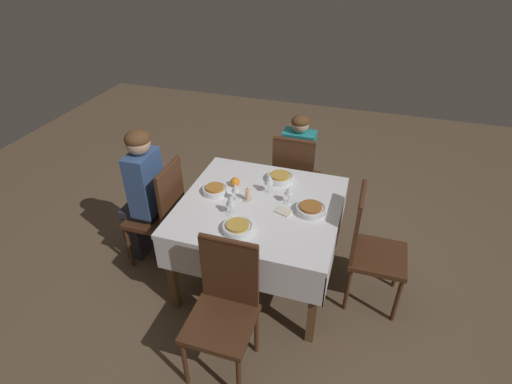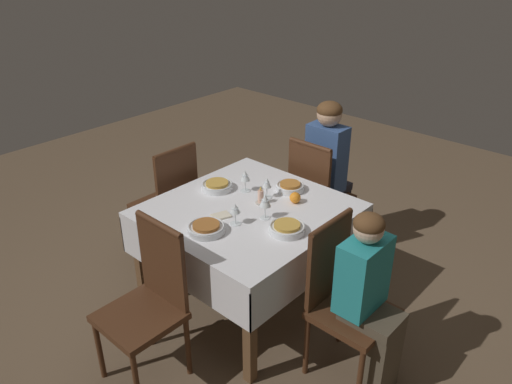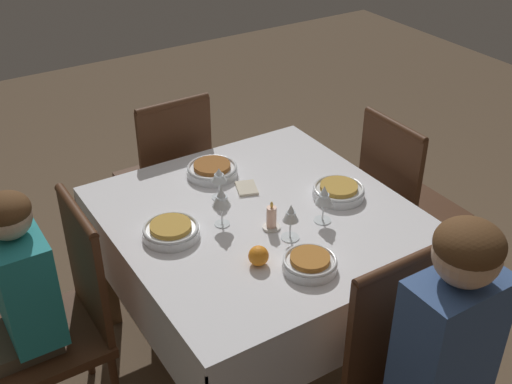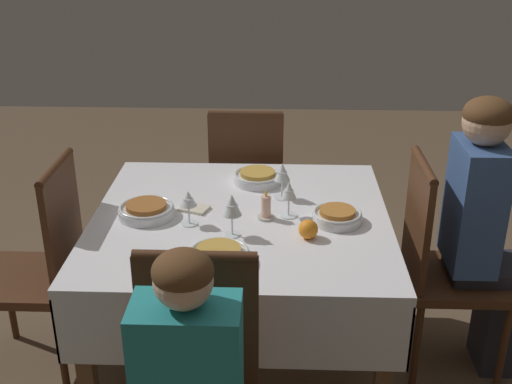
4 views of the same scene
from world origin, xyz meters
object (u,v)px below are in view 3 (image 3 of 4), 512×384
(bowl_north, at_px, (171,230))
(wine_glass_east, at_px, (219,176))
(chair_east, at_px, (169,174))
(bowl_south, at_px, (339,191))
(orange_fruit, at_px, (259,256))
(chair_north, at_px, (63,315))
(bowl_east, at_px, (212,170))
(person_child_teal, at_px, (14,317))
(chair_south, at_px, (403,200))
(bowl_west, at_px, (310,263))
(wine_glass_north, at_px, (221,198))
(dining_table, at_px, (261,233))
(candle_centerpiece, at_px, (271,219))
(wine_glass_south, at_px, (324,196))
(person_adult_denim, at_px, (454,380))
(wine_glass_west, at_px, (291,215))
(napkin_red_folded, at_px, (247,188))

(bowl_north, distance_m, wine_glass_east, 0.34)
(chair_east, xyz_separation_m, bowl_south, (-0.90, -0.38, 0.24))
(bowl_north, xyz_separation_m, orange_fruit, (-0.32, -0.19, 0.01))
(chair_north, height_order, orange_fruit, chair_north)
(bowl_east, bearing_deg, person_child_teal, 106.59)
(chair_north, distance_m, chair_south, 1.64)
(bowl_west, bearing_deg, bowl_south, -49.75)
(wine_glass_north, height_order, bowl_east, wine_glass_north)
(bowl_south, bearing_deg, bowl_east, 39.65)
(bowl_north, relative_size, bowl_east, 0.97)
(dining_table, distance_m, wine_glass_north, 0.27)
(bowl_west, bearing_deg, bowl_east, -1.95)
(wine_glass_east, bearing_deg, bowl_north, 116.12)
(candle_centerpiece, bearing_deg, chair_south, -81.97)
(bowl_south, bearing_deg, bowl_north, 81.15)
(wine_glass_south, bearing_deg, wine_glass_east, 35.57)
(person_adult_denim, height_order, candle_centerpiece, person_adult_denim)
(wine_glass_west, xyz_separation_m, bowl_south, (0.14, -0.34, -0.08))
(chair_north, relative_size, person_adult_denim, 0.79)
(wine_glass_north, bearing_deg, napkin_red_folded, -51.45)
(wine_glass_east, bearing_deg, orange_fruit, 167.78)
(bowl_south, height_order, napkin_red_folded, bowl_south)
(chair_south, height_order, bowl_north, chair_south)
(bowl_north, distance_m, bowl_south, 0.73)
(chair_north, distance_m, wine_glass_west, 0.93)
(chair_north, bearing_deg, orange_fruit, 60.60)
(bowl_east, height_order, napkin_red_folded, bowl_east)
(wine_glass_west, xyz_separation_m, wine_glass_south, (0.03, -0.18, 0.01))
(chair_south, xyz_separation_m, wine_glass_east, (0.18, 0.90, 0.32))
(bowl_west, relative_size, wine_glass_west, 1.31)
(bowl_south, height_order, bowl_east, same)
(chair_north, xyz_separation_m, wine_glass_north, (-0.07, -0.65, 0.34))
(wine_glass_north, relative_size, orange_fruit, 2.29)
(person_adult_denim, distance_m, orange_fruit, 0.77)
(chair_south, bearing_deg, bowl_west, 115.08)
(person_adult_denim, xyz_separation_m, orange_fruit, (0.73, 0.23, 0.08))
(bowl_west, height_order, bowl_north, same)
(chair_south, height_order, wine_glass_north, chair_south)
(dining_table, xyz_separation_m, bowl_north, (0.06, 0.37, 0.12))
(person_child_teal, height_order, wine_glass_east, person_child_teal)
(candle_centerpiece, relative_size, napkin_red_folded, 0.90)
(chair_north, distance_m, wine_glass_north, 0.74)
(chair_east, bearing_deg, bowl_north, 66.32)
(chair_south, xyz_separation_m, bowl_south, (-0.07, 0.47, 0.24))
(dining_table, height_order, orange_fruit, orange_fruit)
(chair_east, relative_size, bowl_east, 4.31)
(wine_glass_west, relative_size, wine_glass_south, 0.93)
(wine_glass_west, bearing_deg, chair_east, 1.95)
(wine_glass_south, bearing_deg, bowl_south, -56.44)
(wine_glass_north, bearing_deg, person_adult_denim, -167.99)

